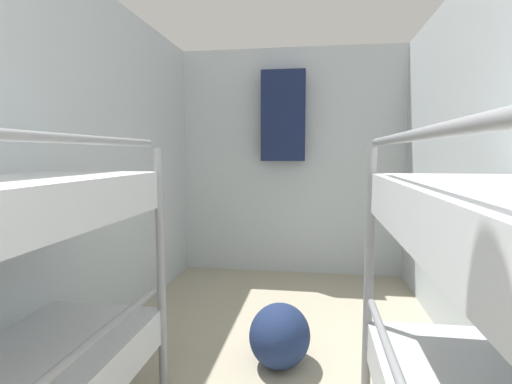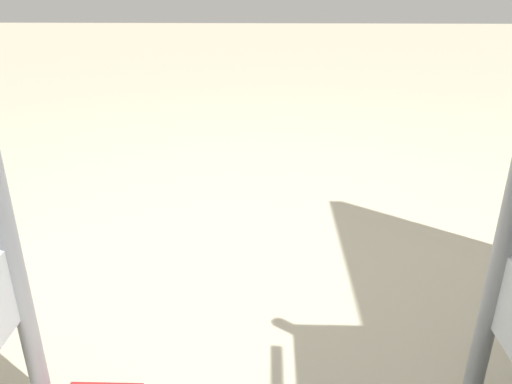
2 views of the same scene
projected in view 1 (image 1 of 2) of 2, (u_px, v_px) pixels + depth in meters
The scene contains 4 objects.
wall_left at pixel (35, 172), 2.06m from camera, with size 0.06×4.73×2.34m.
wall_back at pixel (291, 162), 4.19m from camera, with size 2.41×0.06×2.34m.
duffel_bag at pixel (280, 335), 2.38m from camera, with size 0.36×0.45×0.36m.
hanging_coat at pixel (283, 116), 4.00m from camera, with size 0.44×0.12×0.90m.
Camera 1 is at (0.27, 0.44, 1.26)m, focal length 28.00 mm.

